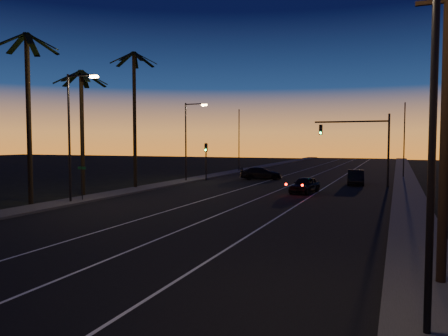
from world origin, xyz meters
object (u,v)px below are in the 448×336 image
at_px(signal_mast, 363,137).
at_px(lead_car, 305,185).
at_px(cross_car, 261,173).
at_px(right_car, 356,177).
at_px(utility_pole, 446,108).

xyz_separation_m(signal_mast, lead_car, (-4.06, -7.73, -4.08)).
relative_size(signal_mast, cross_car, 1.35).
bearing_deg(signal_mast, lead_car, -117.67).
relative_size(right_car, cross_car, 0.88).
distance_m(utility_pole, lead_car, 24.28).
height_order(signal_mast, lead_car, signal_mast).
distance_m(signal_mast, right_car, 4.30).
xyz_separation_m(utility_pole, right_car, (-5.16, 31.33, -4.56)).
bearing_deg(signal_mast, cross_car, 162.09).
relative_size(utility_pole, signal_mast, 1.41).
distance_m(lead_car, right_car, 9.67).
xyz_separation_m(utility_pole, signal_mast, (-4.46, 29.99, -0.53)).
bearing_deg(signal_mast, right_car, 117.52).
distance_m(lead_car, cross_car, 13.59).
xyz_separation_m(utility_pole, lead_car, (-8.52, 22.26, -4.62)).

